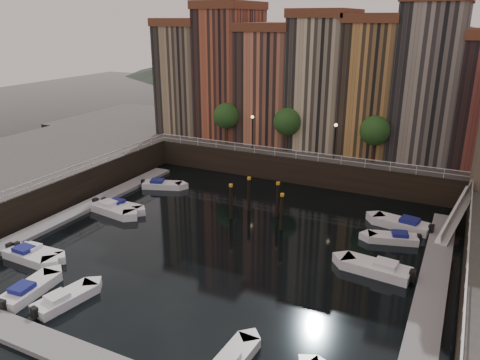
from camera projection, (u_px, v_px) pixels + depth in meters
The scene contains 22 objects.
ground at pixel (231, 240), 40.10m from camera, with size 200.00×200.00×0.00m, color black.
quay_far at pixel (321, 150), 61.65m from camera, with size 80.00×20.00×3.00m, color black.
dock_left at pixel (80, 209), 45.97m from camera, with size 2.00×28.00×0.35m, color gray.
dock_right at pixel (432, 289), 32.43m from camera, with size 2.00×28.00×0.35m, color gray.
mountains at pixel (417, 56), 130.01m from camera, with size 145.00×100.00×18.00m.
far_terrace at pixel (347, 81), 55.05m from camera, with size 48.70×10.30×17.50m.
promenade_trees at pixel (293, 122), 53.93m from camera, with size 21.20×3.20×5.20m.
street_lamps at pixel (292, 130), 53.17m from camera, with size 10.36×0.36×4.18m.
railings at pixel (255, 181), 43.00m from camera, with size 36.08×34.04×0.52m.
gangway at pixel (457, 213), 40.81m from camera, with size 2.78×8.32×3.73m.
mooring_pilings at pixel (259, 202), 43.78m from camera, with size 5.52×3.11×3.78m.
boat_left_0 at pixel (29, 256), 36.64m from camera, with size 4.75×1.83×1.09m.
boat_left_1 at pixel (36, 253), 37.09m from camera, with size 4.48×1.79×1.02m.
boat_left_2 at pixel (112, 209), 45.45m from camera, with size 5.26×2.55×1.18m.
boat_left_3 at pixel (121, 207), 46.18m from camera, with size 4.63×1.82×1.06m.
boat_left_4 at pixel (161, 185), 52.24m from camera, with size 4.63×2.99×1.04m.
boat_right_2 at pixel (378, 269), 34.65m from camera, with size 5.37×2.40×1.21m.
boat_right_3 at pixel (394, 238), 39.62m from camera, with size 4.42×2.60×0.99m.
boat_right_4 at pixel (403, 224), 42.14m from camera, with size 5.35×2.78×1.20m.
boat_near_0 at pixel (29, 290), 31.99m from camera, with size 2.11×4.82×1.09m.
boat_near_1 at pixel (64, 299), 30.98m from camera, with size 2.36×4.63×1.04m.
boat_near_3 at pixel (232, 360), 25.51m from camera, with size 1.69×4.17×0.95m.
Camera 1 is at (16.70, -32.14, 17.97)m, focal length 35.00 mm.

